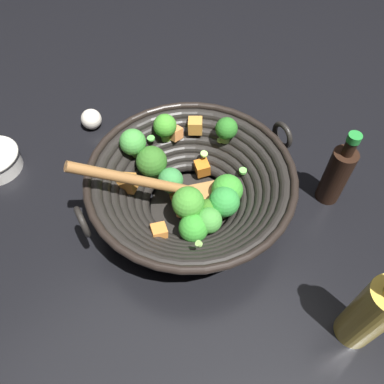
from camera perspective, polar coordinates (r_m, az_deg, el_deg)
The scene contains 5 objects.
ground_plane at distance 0.75m, azimuth -0.17°, elevation -2.42°, with size 4.00×4.00×0.00m, color black.
wok at distance 0.69m, azimuth -0.21°, elevation 0.83°, with size 0.41×0.37×0.19m.
soy_sauce_bottle at distance 0.76m, azimuth 20.73°, elevation 2.50°, with size 0.05×0.05×0.17m.
cooking_oil_bottle at distance 0.62m, azimuth 25.15°, elevation -15.94°, with size 0.06×0.06×0.21m.
garlic_bulb at distance 0.91m, azimuth -14.75°, elevation 10.43°, with size 0.05×0.05×0.05m, color silver.
Camera 1 is at (0.27, 0.32, 0.62)m, focal length 35.86 mm.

